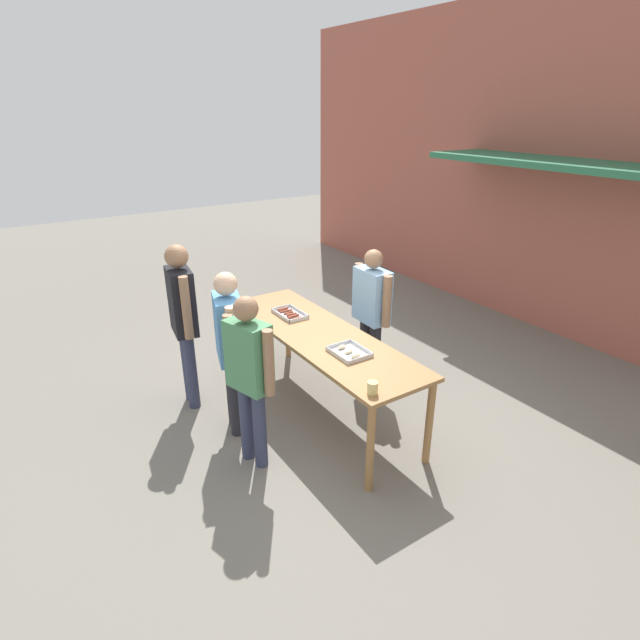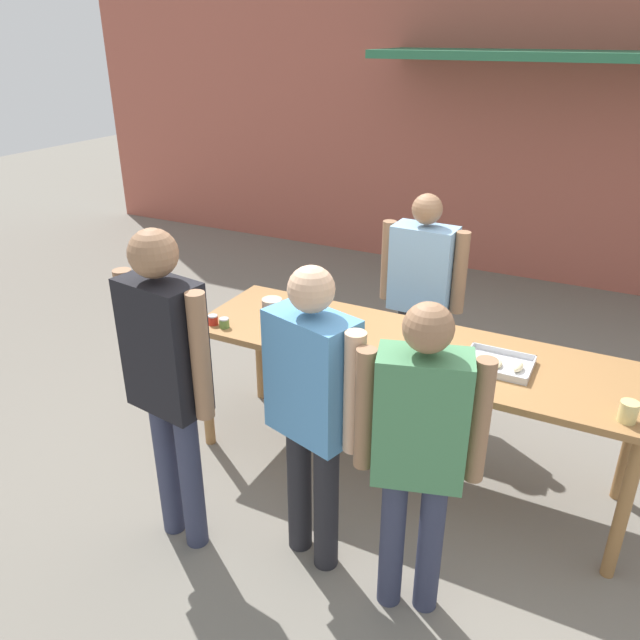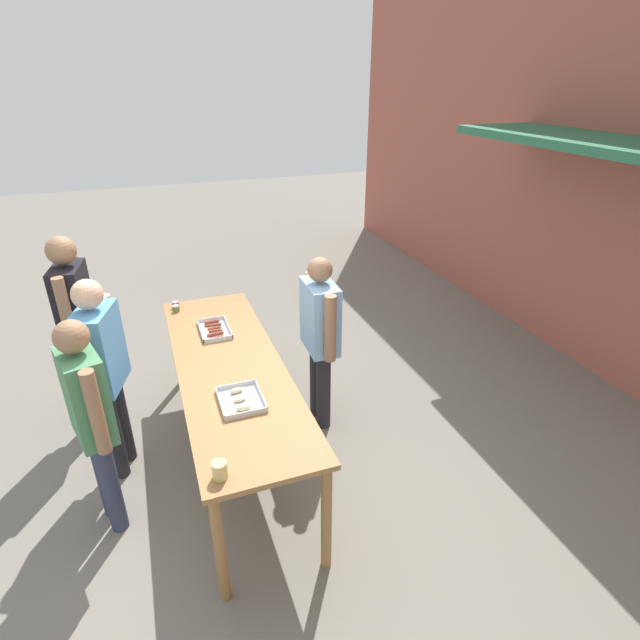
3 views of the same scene
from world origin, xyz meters
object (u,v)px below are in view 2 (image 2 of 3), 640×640
beer_cup (628,412)px  person_server_behind_table (422,285)px  condiment_jar_mustard (213,320)px  person_customer_with_cup (419,441)px  food_tray_sausages (320,325)px  person_customer_waiting_in_line (312,399)px  condiment_jar_ketchup (224,323)px  person_customer_holding_hotdog (167,368)px  food_tray_buns (499,364)px

beer_cup → person_server_behind_table: person_server_behind_table is taller
condiment_jar_mustard → person_customer_with_cup: bearing=-23.3°
food_tray_sausages → beer_cup: beer_cup is taller
person_server_behind_table → person_customer_waiting_in_line: person_customer_waiting_in_line is taller
food_tray_sausages → condiment_jar_ketchup: bearing=-152.6°
person_customer_holding_hotdog → person_customer_with_cup: size_ratio=1.10×
food_tray_buns → person_server_behind_table: bearing=130.8°
condiment_jar_ketchup → person_customer_with_cup: bearing=-24.4°
food_tray_buns → person_customer_waiting_in_line: person_customer_waiting_in_line is taller
food_tray_sausages → food_tray_buns: 1.12m
condiment_jar_ketchup → person_customer_waiting_in_line: (0.95, -0.62, 0.06)m
person_customer_holding_hotdog → beer_cup: bearing=-149.7°
person_server_behind_table → person_customer_waiting_in_line: bearing=-87.1°
condiment_jar_mustard → person_customer_waiting_in_line: (1.04, -0.62, 0.06)m
food_tray_sausages → condiment_jar_ketchup: condiment_jar_ketchup is taller
condiment_jar_ketchup → person_server_behind_table: person_server_behind_table is taller
food_tray_sausages → person_customer_waiting_in_line: (0.41, -0.90, 0.07)m
condiment_jar_mustard → food_tray_buns: bearing=8.8°
food_tray_sausages → condiment_jar_mustard: bearing=-156.5°
beer_cup → person_customer_with_cup: size_ratio=0.06×
person_customer_waiting_in_line → person_customer_holding_hotdog: bearing=32.5°
food_tray_buns → person_server_behind_table: person_server_behind_table is taller
beer_cup → person_customer_with_cup: (-0.81, -0.71, 0.02)m
beer_cup → person_customer_waiting_in_line: 1.52m
food_tray_sausages → person_customer_holding_hotdog: bearing=-105.1°
food_tray_buns → condiment_jar_ketchup: bearing=-170.5°
food_tray_buns → beer_cup: bearing=-21.1°
condiment_jar_ketchup → person_customer_holding_hotdog: person_customer_holding_hotdog is taller
condiment_jar_ketchup → person_customer_with_cup: size_ratio=0.04×
person_customer_with_cup → person_customer_waiting_in_line: (-0.57, 0.07, 0.02)m
condiment_jar_mustard → beer_cup: beer_cup is taller
condiment_jar_mustard → person_customer_waiting_in_line: person_customer_waiting_in_line is taller
beer_cup → person_customer_waiting_in_line: size_ratio=0.06×
food_tray_sausages → person_server_behind_table: 0.94m
condiment_jar_ketchup → person_customer_waiting_in_line: person_customer_waiting_in_line is taller
condiment_jar_mustard → person_customer_holding_hotdog: 0.90m
condiment_jar_ketchup → person_customer_with_cup: person_customer_with_cup is taller
condiment_jar_ketchup → person_server_behind_table: 1.46m
food_tray_buns → beer_cup: size_ratio=3.47×
food_tray_sausages → person_customer_holding_hotdog: size_ratio=0.23×
condiment_jar_ketchup → person_server_behind_table: size_ratio=0.04×
condiment_jar_mustard → beer_cup: bearing=0.3°
person_server_behind_table → person_customer_holding_hotdog: (-0.68, -1.95, 0.13)m
beer_cup → person_customer_waiting_in_line: bearing=-155.2°
food_tray_buns → person_customer_with_cup: person_customer_with_cup is taller
beer_cup → person_server_behind_table: size_ratio=0.07×
beer_cup → person_customer_waiting_in_line: (-1.38, -0.64, 0.04)m
person_customer_holding_hotdog → condiment_jar_mustard: bearing=-59.9°
person_customer_holding_hotdog → person_customer_waiting_in_line: 0.75m
condiment_jar_mustard → person_customer_with_cup: 1.75m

